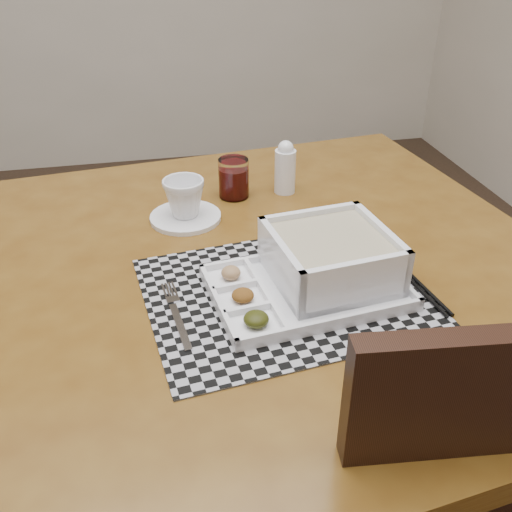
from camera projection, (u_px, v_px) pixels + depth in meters
The scene contains 10 objects.
dining_table at pixel (269, 296), 1.11m from camera, with size 1.21×1.21×0.82m.
placemat at pixel (284, 293), 0.98m from camera, with size 0.46×0.37×0.00m, color #97979E.
serving_tray at pixel (324, 266), 0.98m from camera, with size 0.34×0.26×0.10m.
fork at pixel (178, 312), 0.92m from camera, with size 0.04×0.19×0.00m.
spoon at pixel (387, 258), 1.06m from camera, with size 0.04×0.18×0.01m.
chopsticks at pixel (410, 277), 1.01m from camera, with size 0.04×0.24×0.01m.
saucer at pixel (186, 217), 1.20m from camera, with size 0.15×0.15×0.01m, color white.
cup at pixel (184, 198), 1.18m from camera, with size 0.09×0.09×0.08m, color white.
juice_glass at pixel (234, 180), 1.28m from camera, with size 0.07×0.07×0.09m.
creamer_bottle at pixel (285, 168), 1.29m from camera, with size 0.05×0.05×0.12m.
Camera 1 is at (0.57, -0.99, 1.39)m, focal length 40.00 mm.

